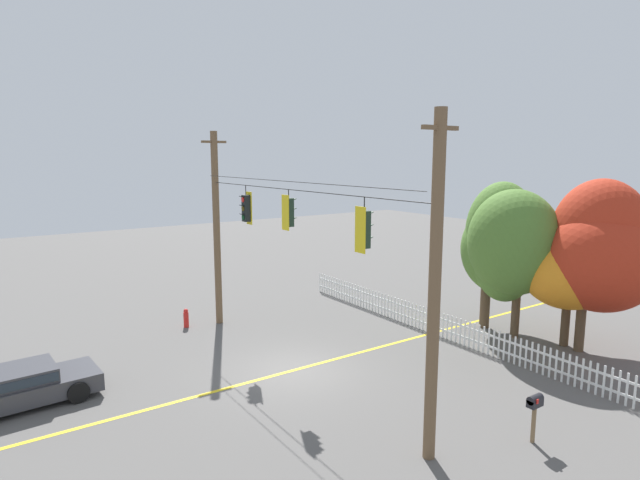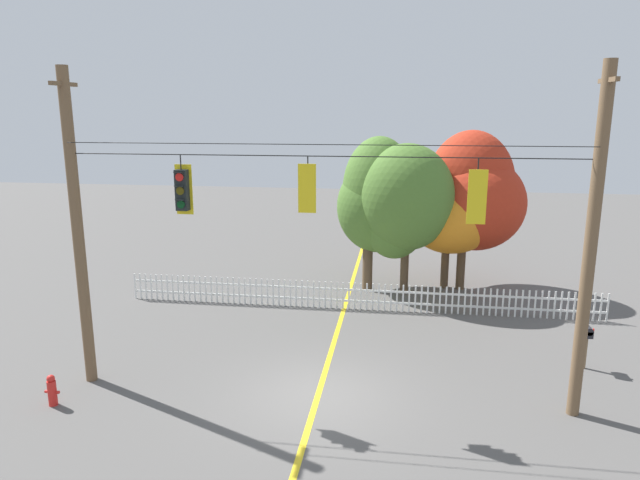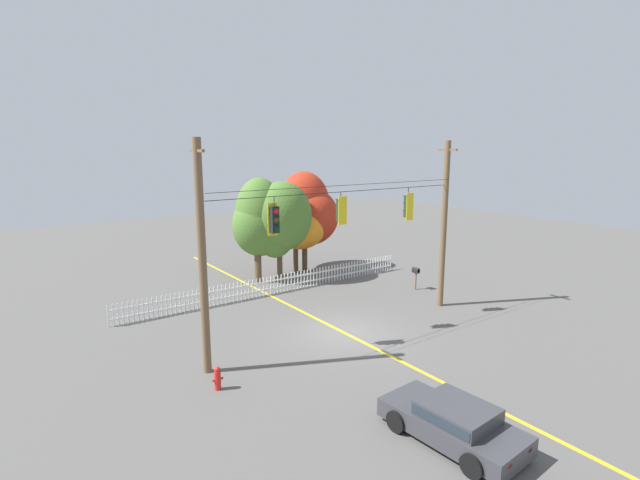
# 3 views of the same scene
# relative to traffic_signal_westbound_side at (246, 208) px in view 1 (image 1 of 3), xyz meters

# --- Properties ---
(ground) EXTENTS (80.00, 80.00, 0.00)m
(ground) POSITION_rel_traffic_signal_westbound_side_xyz_m (3.42, -0.01, -5.35)
(ground) COLOR #565451
(lane_centerline_stripe) EXTENTS (0.16, 36.00, 0.01)m
(lane_centerline_stripe) POSITION_rel_traffic_signal_westbound_side_xyz_m (3.42, -0.01, -5.34)
(lane_centerline_stripe) COLOR gold
(lane_centerline_stripe) RESTS_ON ground
(signal_support_span) EXTENTS (12.96, 1.10, 8.37)m
(signal_support_span) POSITION_rel_traffic_signal_westbound_side_xyz_m (3.42, -0.01, -1.09)
(signal_support_span) COLOR brown
(signal_support_span) RESTS_ON ground
(traffic_signal_westbound_side) EXTENTS (0.43, 0.38, 1.51)m
(traffic_signal_westbound_side) POSITION_rel_traffic_signal_westbound_side_xyz_m (0.00, 0.00, 0.00)
(traffic_signal_westbound_side) COLOR black
(traffic_signal_northbound_secondary) EXTENTS (0.43, 0.38, 1.35)m
(traffic_signal_northbound_secondary) POSITION_rel_traffic_signal_westbound_side_xyz_m (3.18, -0.02, 0.12)
(traffic_signal_northbound_secondary) COLOR black
(traffic_signal_northbound_primary) EXTENTS (0.43, 0.38, 1.51)m
(traffic_signal_northbound_primary) POSITION_rel_traffic_signal_westbound_side_xyz_m (7.14, -0.02, -0.00)
(traffic_signal_northbound_primary) COLOR black
(white_picket_fence) EXTENTS (17.66, 0.06, 1.03)m
(white_picket_fence) POSITION_rel_traffic_signal_westbound_side_xyz_m (3.93, 6.75, -4.83)
(white_picket_fence) COLOR white
(white_picket_fence) RESTS_ON ground
(autumn_maple_near_fence) EXTENTS (3.38, 3.05, 6.29)m
(autumn_maple_near_fence) POSITION_rel_traffic_signal_westbound_side_xyz_m (4.50, 9.54, -1.58)
(autumn_maple_near_fence) COLOR brown
(autumn_maple_near_fence) RESTS_ON ground
(autumn_maple_mid) EXTENTS (3.72, 3.27, 6.06)m
(autumn_maple_mid) POSITION_rel_traffic_signal_westbound_side_xyz_m (5.50, 8.84, -1.62)
(autumn_maple_mid) COLOR brown
(autumn_maple_mid) RESTS_ON ground
(autumn_oak_far_east) EXTENTS (3.56, 3.47, 5.27)m
(autumn_oak_far_east) POSITION_rel_traffic_signal_westbound_side_xyz_m (7.37, 9.88, -2.02)
(autumn_oak_far_east) COLOR brown
(autumn_oak_far_east) RESTS_ON ground
(autumn_maple_far_west) EXTENTS (4.07, 3.96, 6.52)m
(autumn_maple_far_west) POSITION_rel_traffic_signal_westbound_side_xyz_m (8.30, 10.21, -1.45)
(autumn_maple_far_west) COLOR brown
(autumn_maple_far_west) RESTS_ON ground
(parked_car) EXTENTS (2.15, 4.10, 1.15)m
(parked_car) POSITION_rel_traffic_signal_westbound_side_xyz_m (1.00, -7.91, -4.74)
(parked_car) COLOR #38383D
(parked_car) RESTS_ON ground
(fire_hydrant) EXTENTS (0.38, 0.22, 0.82)m
(fire_hydrant) POSITION_rel_traffic_signal_westbound_side_xyz_m (-3.14, -1.45, -4.94)
(fire_hydrant) COLOR red
(fire_hydrant) RESTS_ON ground
(roadside_mailbox) EXTENTS (0.25, 0.44, 1.30)m
(roadside_mailbox) POSITION_rel_traffic_signal_westbound_side_xyz_m (10.79, 2.69, -4.29)
(roadside_mailbox) COLOR brown
(roadside_mailbox) RESTS_ON ground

